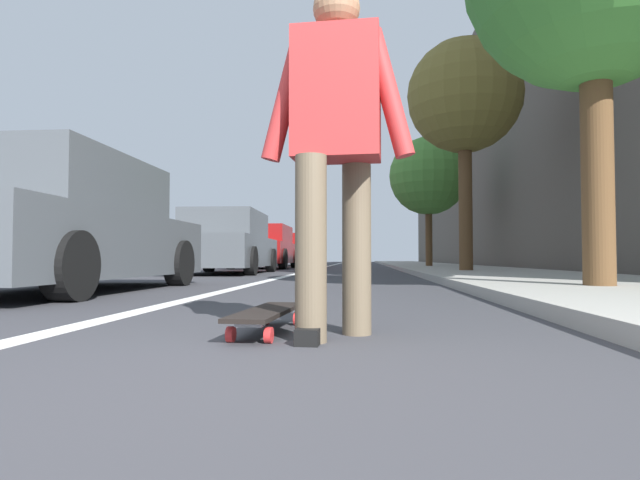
{
  "coord_description": "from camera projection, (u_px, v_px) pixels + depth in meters",
  "views": [
    {
      "loc": [
        -1.2,
        -0.36,
        0.37
      ],
      "look_at": [
        8.35,
        0.43,
        0.7
      ],
      "focal_mm": 28.89,
      "sensor_mm": 36.0,
      "label": 1
    }
  ],
  "objects": [
    {
      "name": "ground_plane",
      "position": [
        346.0,
        275.0,
        11.17
      ],
      "size": [
        80.0,
        80.0,
        0.0
      ],
      "primitive_type": "plane",
      "color": "#38383D"
    },
    {
      "name": "lane_stripe_white",
      "position": [
        325.0,
        267.0,
        21.22
      ],
      "size": [
        52.0,
        0.16,
        0.01
      ],
      "primitive_type": "cube",
      "color": "silver",
      "rests_on": "ground"
    },
    {
      "name": "sidewalk_curb",
      "position": [
        435.0,
        267.0,
        18.89
      ],
      "size": [
        52.0,
        3.2,
        0.1
      ],
      "primitive_type": "cube",
      "color": "#9E9B93",
      "rests_on": "ground"
    },
    {
      "name": "building_facade",
      "position": [
        481.0,
        156.0,
        22.83
      ],
      "size": [
        40.0,
        1.2,
        9.81
      ],
      "primitive_type": "cube",
      "color": "#5A534A",
      "rests_on": "ground"
    },
    {
      "name": "skateboard",
      "position": [
        267.0,
        314.0,
        2.53
      ],
      "size": [
        0.85,
        0.26,
        0.11
      ],
      "color": "red",
      "rests_on": "ground"
    },
    {
      "name": "skater_person",
      "position": [
        336.0,
        135.0,
        2.38
      ],
      "size": [
        0.45,
        0.72,
        1.64
      ],
      "color": "brown",
      "rests_on": "ground"
    },
    {
      "name": "parked_car_near",
      "position": [
        63.0,
        228.0,
        5.64
      ],
      "size": [
        4.11,
        1.9,
        1.46
      ],
      "color": "#4C5156",
      "rests_on": "ground"
    },
    {
      "name": "parked_car_mid",
      "position": [
        227.0,
        244.0,
        12.26
      ],
      "size": [
        4.5,
        1.96,
        1.47
      ],
      "color": "#4C5156",
      "rests_on": "ground"
    },
    {
      "name": "parked_car_far",
      "position": [
        265.0,
        248.0,
        18.11
      ],
      "size": [
        4.53,
        1.95,
        1.5
      ],
      "color": "maroon",
      "rests_on": "ground"
    },
    {
      "name": "parked_car_end",
      "position": [
        291.0,
        251.0,
        24.21
      ],
      "size": [
        4.46,
        2.01,
        1.49
      ],
      "color": "maroon",
      "rests_on": "ground"
    },
    {
      "name": "traffic_light",
      "position": [
        320.0,
        203.0,
        23.84
      ],
      "size": [
        0.33,
        0.28,
        4.23
      ],
      "color": "#2D2D2D",
      "rests_on": "ground"
    },
    {
      "name": "street_tree_mid",
      "position": [
        464.0,
        97.0,
        11.44
      ],
      "size": [
        2.53,
        2.53,
        5.25
      ],
      "color": "brown",
      "rests_on": "ground"
    },
    {
      "name": "street_tree_far",
      "position": [
        428.0,
        176.0,
        17.66
      ],
      "size": [
        2.68,
        2.68,
        4.53
      ],
      "color": "brown",
      "rests_on": "ground"
    }
  ]
}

